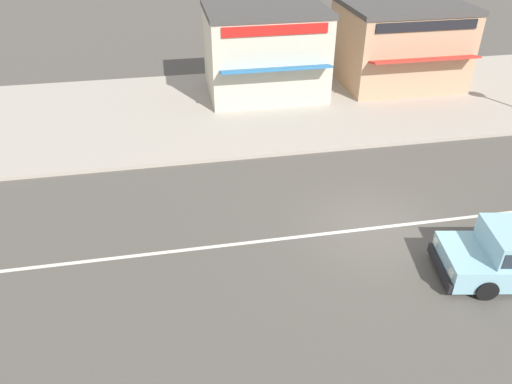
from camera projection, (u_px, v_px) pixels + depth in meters
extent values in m
plane|color=#544F47|center=(374.00, 228.00, 15.97)|extent=(160.00, 160.00, 0.00)
cube|color=silver|center=(374.00, 228.00, 15.96)|extent=(50.40, 0.14, 0.01)
cube|color=#ADA393|center=(295.00, 104.00, 24.44)|extent=(68.00, 10.00, 0.15)
cube|color=black|center=(440.00, 267.00, 13.92)|extent=(0.44, 1.83, 0.28)
cube|color=white|center=(452.00, 273.00, 13.17)|extent=(0.12, 0.25, 0.14)
cube|color=white|center=(436.00, 242.00, 14.28)|extent=(0.12, 0.25, 0.14)
cylinder|color=black|center=(486.00, 290.00, 13.18)|extent=(0.63, 0.32, 0.60)
cylinder|color=black|center=(462.00, 247.00, 14.68)|extent=(0.63, 0.32, 0.60)
cube|color=beige|center=(265.00, 53.00, 24.50)|extent=(5.61, 4.43, 3.98)
cube|color=#474442|center=(265.00, 9.00, 23.36)|extent=(5.72, 4.52, 0.24)
cube|color=#286BA3|center=(276.00, 69.00, 22.34)|extent=(5.05, 0.90, 0.28)
cube|color=red|center=(275.00, 30.00, 21.74)|extent=(4.77, 0.08, 0.44)
cube|color=tan|center=(398.00, 45.00, 25.99)|extent=(5.91, 5.10, 3.81)
cube|color=#474442|center=(405.00, 5.00, 24.90)|extent=(6.02, 5.20, 0.24)
cube|color=red|center=(425.00, 59.00, 23.51)|extent=(5.32, 0.90, 0.28)
cube|color=black|center=(427.00, 26.00, 23.00)|extent=(5.02, 0.08, 0.44)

